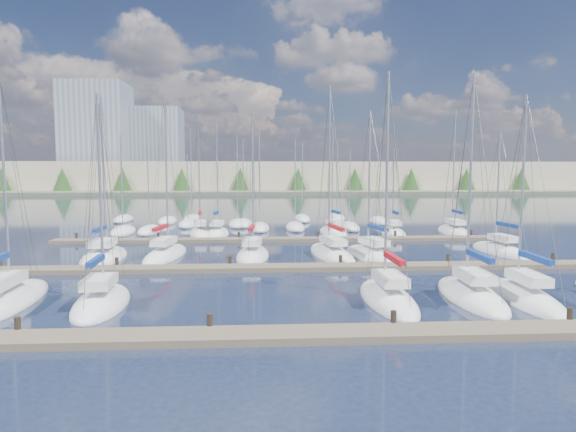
{
  "coord_description": "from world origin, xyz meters",
  "views": [
    {
      "loc": [
        -1.8,
        -17.35,
        6.92
      ],
      "look_at": [
        0.0,
        14.0,
        4.0
      ],
      "focal_mm": 30.0,
      "sensor_mm": 36.0,
      "label": 1
    }
  ],
  "objects": [
    {
      "name": "sailboat_b",
      "position": [
        -15.17,
        7.94,
        0.17
      ],
      "size": [
        3.51,
        9.53,
        12.8
      ],
      "rotation": [
        0.0,
        0.0,
        0.07
      ],
      "color": "white",
      "rests_on": "ground"
    },
    {
      "name": "dock_far",
      "position": [
        0.0,
        30.01,
        0.15
      ],
      "size": [
        44.0,
        1.93,
        1.1
      ],
      "color": "#6B5E4C",
      "rests_on": "ground"
    },
    {
      "name": "sailboat_k",
      "position": [
        3.99,
        21.32,
        0.18
      ],
      "size": [
        3.89,
        10.02,
        14.62
      ],
      "rotation": [
        0.0,
        0.0,
        0.13
      ],
      "color": "white",
      "rests_on": "ground"
    },
    {
      "name": "ground",
      "position": [
        0.0,
        60.0,
        0.0
      ],
      "size": [
        400.0,
        400.0,
        0.0
      ],
      "primitive_type": "plane",
      "color": "#202940",
      "rests_on": "ground"
    },
    {
      "name": "sailboat_e",
      "position": [
        9.64,
        7.73,
        0.18
      ],
      "size": [
        3.06,
        8.2,
        12.89
      ],
      "rotation": [
        0.0,
        0.0,
        -0.06
      ],
      "color": "white",
      "rests_on": "ground"
    },
    {
      "name": "sailboat_j",
      "position": [
        -2.45,
        21.02,
        0.18
      ],
      "size": [
        3.08,
        7.46,
        12.45
      ],
      "rotation": [
        0.0,
        0.0,
        -0.07
      ],
      "color": "white",
      "rests_on": "ground"
    },
    {
      "name": "shoreline",
      "position": [
        -13.29,
        149.77,
        7.44
      ],
      "size": [
        400.0,
        60.0,
        38.0
      ],
      "color": "#666B51",
      "rests_on": "ground"
    },
    {
      "name": "sailboat_n",
      "position": [
        -8.41,
        35.29,
        0.2
      ],
      "size": [
        3.34,
        7.85,
        13.81
      ],
      "rotation": [
        0.0,
        0.0,
        0.14
      ],
      "color": "white",
      "rests_on": "ground"
    },
    {
      "name": "sailboat_c",
      "position": [
        -10.01,
        7.4,
        0.18
      ],
      "size": [
        3.09,
        6.99,
        11.64
      ],
      "rotation": [
        0.0,
        0.0,
        0.08
      ],
      "color": "white",
      "rests_on": "ground"
    },
    {
      "name": "sailboat_i",
      "position": [
        -9.51,
        21.66,
        0.19
      ],
      "size": [
        3.41,
        8.81,
        14.02
      ],
      "rotation": [
        0.0,
        0.0,
        -0.12
      ],
      "color": "white",
      "rests_on": "ground"
    },
    {
      "name": "sailboat_l",
      "position": [
        7.14,
        20.52,
        0.18
      ],
      "size": [
        4.34,
        8.63,
        12.55
      ],
      "rotation": [
        0.0,
        0.0,
        0.21
      ],
      "color": "white",
      "rests_on": "ground"
    },
    {
      "name": "sailboat_m",
      "position": [
        18.5,
        21.93,
        0.18
      ],
      "size": [
        3.08,
        7.87,
        10.93
      ],
      "rotation": [
        0.0,
        0.0,
        0.09
      ],
      "color": "white",
      "rests_on": "ground"
    },
    {
      "name": "distant_boats",
      "position": [
        -4.34,
        43.76,
        0.29
      ],
      "size": [
        36.93,
        20.75,
        13.3
      ],
      "color": "#9EA0A5",
      "rests_on": "ground"
    },
    {
      "name": "sailboat_q",
      "position": [
        12.76,
        34.22,
        0.18
      ],
      "size": [
        2.88,
        6.91,
        10.15
      ],
      "rotation": [
        0.0,
        0.0,
        -0.07
      ],
      "color": "white",
      "rests_on": "ground"
    },
    {
      "name": "sailboat_d",
      "position": [
        4.94,
        7.35,
        0.19
      ],
      "size": [
        2.5,
        7.82,
        12.88
      ],
      "rotation": [
        0.0,
        0.0,
        0.01
      ],
      "color": "white",
      "rests_on": "ground"
    },
    {
      "name": "dock_near",
      "position": [
        0.0,
        2.01,
        0.15
      ],
      "size": [
        44.0,
        1.93,
        1.1
      ],
      "color": "#6B5E4C",
      "rests_on": "ground"
    },
    {
      "name": "sailboat_f",
      "position": [
        12.28,
        7.15,
        0.18
      ],
      "size": [
        2.7,
        8.2,
        11.73
      ],
      "rotation": [
        0.0,
        0.0,
        -0.05
      ],
      "color": "white",
      "rests_on": "ground"
    },
    {
      "name": "sailboat_r",
      "position": [
        19.85,
        34.99,
        0.19
      ],
      "size": [
        3.4,
        9.12,
        14.5
      ],
      "rotation": [
        0.0,
        0.0,
        -0.09
      ],
      "color": "white",
      "rests_on": "ground"
    },
    {
      "name": "sailboat_p",
      "position": [
        6.28,
        35.22,
        0.19
      ],
      "size": [
        3.39,
        7.48,
        12.45
      ],
      "rotation": [
        0.0,
        0.0,
        0.14
      ],
      "color": "white",
      "rests_on": "ground"
    },
    {
      "name": "dock_mid",
      "position": [
        0.0,
        16.01,
        0.15
      ],
      "size": [
        44.0,
        1.93,
        1.1
      ],
      "color": "#6B5E4C",
      "rests_on": "ground"
    },
    {
      "name": "sailboat_o",
      "position": [
        -6.51,
        34.91,
        0.2
      ],
      "size": [
        2.64,
        6.69,
        12.65
      ],
      "rotation": [
        0.0,
        0.0,
        -0.04
      ],
      "color": "white",
      "rests_on": "ground"
    },
    {
      "name": "sailboat_h",
      "position": [
        -14.19,
        21.01,
        0.18
      ],
      "size": [
        3.62,
        8.3,
        13.6
      ],
      "rotation": [
        0.0,
        0.0,
        0.07
      ],
      "color": "white",
      "rests_on": "ground"
    }
  ]
}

